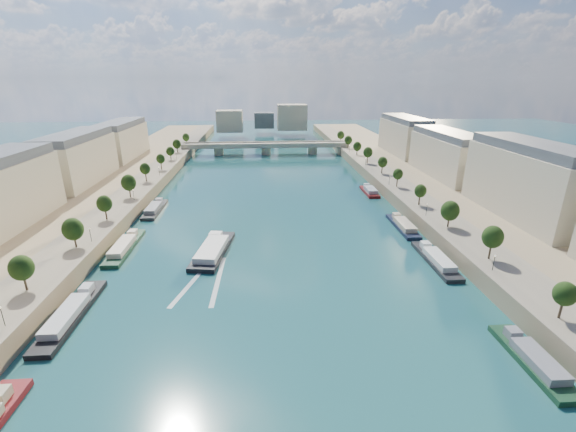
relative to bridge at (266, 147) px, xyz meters
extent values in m
plane|color=#0E3B3E|center=(0.00, -127.47, -5.08)|extent=(700.00, 700.00, 0.00)
cube|color=#9E8460|center=(-72.00, -127.47, -2.58)|extent=(44.00, 520.00, 5.00)
cube|color=#9E8460|center=(72.00, -127.47, -2.58)|extent=(44.00, 520.00, 5.00)
cube|color=gray|center=(-57.00, -127.47, -0.03)|extent=(14.00, 520.00, 0.10)
cube|color=gray|center=(57.00, -127.47, -0.03)|extent=(14.00, 520.00, 0.10)
cylinder|color=#382B1E|center=(-55.00, -185.47, 1.83)|extent=(0.50, 0.50, 3.82)
ellipsoid|color=#193210|center=(-55.00, -185.47, 5.42)|extent=(4.80, 4.80, 5.52)
cylinder|color=#382B1E|center=(-55.00, -161.47, 1.83)|extent=(0.50, 0.50, 3.82)
ellipsoid|color=#193210|center=(-55.00, -161.47, 5.42)|extent=(4.80, 4.80, 5.52)
cylinder|color=#382B1E|center=(-55.00, -137.47, 1.83)|extent=(0.50, 0.50, 3.82)
ellipsoid|color=#193210|center=(-55.00, -137.47, 5.42)|extent=(4.80, 4.80, 5.52)
cylinder|color=#382B1E|center=(-55.00, -113.47, 1.83)|extent=(0.50, 0.50, 3.82)
ellipsoid|color=#193210|center=(-55.00, -113.47, 5.42)|extent=(4.80, 4.80, 5.52)
cylinder|color=#382B1E|center=(-55.00, -89.47, 1.83)|extent=(0.50, 0.50, 3.82)
ellipsoid|color=#193210|center=(-55.00, -89.47, 5.42)|extent=(4.80, 4.80, 5.52)
cylinder|color=#382B1E|center=(-55.00, -65.47, 1.83)|extent=(0.50, 0.50, 3.82)
ellipsoid|color=#193210|center=(-55.00, -65.47, 5.42)|extent=(4.80, 4.80, 5.52)
cylinder|color=#382B1E|center=(-55.00, -41.47, 1.83)|extent=(0.50, 0.50, 3.82)
ellipsoid|color=#193210|center=(-55.00, -41.47, 5.42)|extent=(4.80, 4.80, 5.52)
cylinder|color=#382B1E|center=(-55.00, -17.47, 1.83)|extent=(0.50, 0.50, 3.82)
ellipsoid|color=#193210|center=(-55.00, -17.47, 5.42)|extent=(4.80, 4.80, 5.52)
cylinder|color=#382B1E|center=(-55.00, 6.53, 1.83)|extent=(0.50, 0.50, 3.82)
ellipsoid|color=#193210|center=(-55.00, 6.53, 5.42)|extent=(4.80, 4.80, 5.52)
cylinder|color=#382B1E|center=(55.00, -201.47, 1.83)|extent=(0.50, 0.50, 3.82)
ellipsoid|color=#193210|center=(55.00, -201.47, 5.42)|extent=(4.80, 4.80, 5.52)
cylinder|color=#382B1E|center=(55.00, -177.47, 1.83)|extent=(0.50, 0.50, 3.82)
ellipsoid|color=#193210|center=(55.00, -177.47, 5.42)|extent=(4.80, 4.80, 5.52)
cylinder|color=#382B1E|center=(55.00, -153.47, 1.83)|extent=(0.50, 0.50, 3.82)
ellipsoid|color=#193210|center=(55.00, -153.47, 5.42)|extent=(4.80, 4.80, 5.52)
cylinder|color=#382B1E|center=(55.00, -129.47, 1.83)|extent=(0.50, 0.50, 3.82)
ellipsoid|color=#193210|center=(55.00, -129.47, 5.42)|extent=(4.80, 4.80, 5.52)
cylinder|color=#382B1E|center=(55.00, -105.47, 1.83)|extent=(0.50, 0.50, 3.82)
ellipsoid|color=#193210|center=(55.00, -105.47, 5.42)|extent=(4.80, 4.80, 5.52)
cylinder|color=#382B1E|center=(55.00, -81.47, 1.83)|extent=(0.50, 0.50, 3.82)
ellipsoid|color=#193210|center=(55.00, -81.47, 5.42)|extent=(4.80, 4.80, 5.52)
cylinder|color=#382B1E|center=(55.00, -57.47, 1.83)|extent=(0.50, 0.50, 3.82)
ellipsoid|color=#193210|center=(55.00, -57.47, 5.42)|extent=(4.80, 4.80, 5.52)
cylinder|color=#382B1E|center=(55.00, -33.47, 1.83)|extent=(0.50, 0.50, 3.82)
ellipsoid|color=#193210|center=(55.00, -33.47, 5.42)|extent=(4.80, 4.80, 5.52)
cylinder|color=#382B1E|center=(55.00, -9.47, 1.83)|extent=(0.50, 0.50, 3.82)
ellipsoid|color=#193210|center=(55.00, -9.47, 5.42)|extent=(4.80, 4.80, 5.52)
cylinder|color=#382B1E|center=(55.00, 14.53, 1.83)|extent=(0.50, 0.50, 3.82)
ellipsoid|color=#193210|center=(55.00, 14.53, 5.42)|extent=(4.80, 4.80, 5.52)
cylinder|color=black|center=(-52.50, -197.47, 1.92)|extent=(0.14, 0.14, 4.00)
sphere|color=#FFE5B2|center=(-52.50, -197.47, 4.02)|extent=(0.36, 0.36, 0.36)
cylinder|color=black|center=(-52.50, -157.47, 1.92)|extent=(0.14, 0.14, 4.00)
sphere|color=#FFE5B2|center=(-52.50, -157.47, 4.02)|extent=(0.36, 0.36, 0.36)
cylinder|color=black|center=(-52.50, -117.47, 1.92)|extent=(0.14, 0.14, 4.00)
sphere|color=#FFE5B2|center=(-52.50, -117.47, 4.02)|extent=(0.36, 0.36, 0.36)
cylinder|color=black|center=(-52.50, -77.47, 1.92)|extent=(0.14, 0.14, 4.00)
sphere|color=#FFE5B2|center=(-52.50, -77.47, 4.02)|extent=(0.36, 0.36, 0.36)
cylinder|color=black|center=(-52.50, -37.47, 1.92)|extent=(0.14, 0.14, 4.00)
sphere|color=#FFE5B2|center=(-52.50, -37.47, 4.02)|extent=(0.36, 0.36, 0.36)
cylinder|color=black|center=(52.50, -182.47, 1.92)|extent=(0.14, 0.14, 4.00)
sphere|color=#FFE5B2|center=(52.50, -182.47, 4.02)|extent=(0.36, 0.36, 0.36)
cylinder|color=black|center=(52.50, -142.47, 1.92)|extent=(0.14, 0.14, 4.00)
sphere|color=#FFE5B2|center=(52.50, -142.47, 4.02)|extent=(0.36, 0.36, 0.36)
cylinder|color=black|center=(52.50, -102.47, 1.92)|extent=(0.14, 0.14, 4.00)
sphere|color=#FFE5B2|center=(52.50, -102.47, 4.02)|extent=(0.36, 0.36, 0.36)
cylinder|color=black|center=(52.50, -62.47, 1.92)|extent=(0.14, 0.14, 4.00)
sphere|color=#FFE5B2|center=(52.50, -62.47, 4.02)|extent=(0.36, 0.36, 0.36)
cylinder|color=black|center=(52.50, -22.47, 1.92)|extent=(0.14, 0.14, 4.00)
sphere|color=#FFE5B2|center=(52.50, -22.47, 4.02)|extent=(0.36, 0.36, 0.36)
cube|color=beige|center=(-85.00, -86.47, 9.92)|extent=(16.00, 52.00, 20.00)
cube|color=#474C54|center=(-85.00, -86.47, 21.52)|extent=(14.72, 50.44, 3.20)
cube|color=beige|center=(-85.00, -28.47, 9.92)|extent=(16.00, 52.00, 20.00)
cube|color=#474C54|center=(-85.00, -28.47, 21.52)|extent=(14.72, 50.44, 3.20)
cube|color=beige|center=(85.00, -144.47, 9.92)|extent=(16.00, 52.00, 20.00)
cube|color=#474C54|center=(85.00, -144.47, 21.52)|extent=(14.72, 50.44, 3.20)
cube|color=beige|center=(85.00, -86.47, 9.92)|extent=(16.00, 52.00, 20.00)
cube|color=#474C54|center=(85.00, -86.47, 21.52)|extent=(14.72, 50.44, 3.20)
cube|color=beige|center=(85.00, -28.47, 9.92)|extent=(16.00, 52.00, 20.00)
cube|color=#474C54|center=(85.00, -28.47, 21.52)|extent=(14.72, 50.44, 3.20)
cube|color=beige|center=(-30.00, 82.53, 8.92)|extent=(22.00, 18.00, 18.00)
cube|color=beige|center=(25.00, 92.53, 10.92)|extent=(26.00, 20.00, 22.00)
cube|color=#474C54|center=(0.00, 107.53, 6.92)|extent=(18.00, 16.00, 14.00)
cube|color=#C1B79E|center=(0.00, 0.00, 1.12)|extent=(112.00, 11.00, 2.20)
cube|color=#C1B79E|center=(0.00, -5.00, 2.62)|extent=(112.00, 0.80, 0.90)
cube|color=#C1B79E|center=(0.00, 5.00, 2.62)|extent=(112.00, 0.80, 0.90)
cylinder|color=#C1B79E|center=(-32.00, 0.00, -2.58)|extent=(6.40, 6.40, 5.00)
cylinder|color=#C1B79E|center=(0.00, 0.00, -2.58)|extent=(6.40, 6.40, 5.00)
cylinder|color=#C1B79E|center=(32.00, 0.00, -2.58)|extent=(6.40, 6.40, 5.00)
cube|color=#C1B79E|center=(-52.00, 0.00, -2.58)|extent=(6.00, 12.00, 5.00)
cube|color=#C1B79E|center=(52.00, 0.00, -2.58)|extent=(6.00, 12.00, 5.00)
cube|color=black|center=(-18.35, -156.28, -4.72)|extent=(11.50, 27.69, 1.92)
cube|color=white|center=(-18.35, -158.43, -2.90)|extent=(8.76, 18.19, 1.73)
cube|color=white|center=(-18.35, -148.22, -2.86)|extent=(4.27, 3.75, 1.80)
cube|color=silver|center=(-21.55, -173.28, -5.06)|extent=(8.04, 25.39, 0.04)
cube|color=silver|center=(-15.15, -173.28, -5.06)|extent=(1.81, 26.02, 0.04)
cube|color=#BAAF8C|center=(-45.50, -211.84, -2.98)|extent=(2.50, 2.62, 1.80)
cube|color=black|center=(-45.50, -187.64, -4.78)|extent=(5.00, 27.92, 1.80)
cube|color=silver|center=(-45.50, -189.87, -3.08)|extent=(4.10, 15.35, 1.60)
cube|color=silver|center=(-45.50, -179.26, -2.98)|extent=(2.50, 3.35, 1.80)
cube|color=#1C472D|center=(-45.50, -152.03, -4.78)|extent=(5.00, 26.66, 1.80)
cube|color=beige|center=(-45.50, -154.16, -3.08)|extent=(4.10, 14.66, 1.60)
cube|color=beige|center=(-45.50, -144.03, -2.98)|extent=(2.50, 3.20, 1.80)
cube|color=#29292C|center=(-45.50, -116.10, -4.78)|extent=(5.00, 23.31, 1.80)
cube|color=gray|center=(-45.50, -117.96, -3.08)|extent=(4.10, 12.82, 1.60)
cube|color=gray|center=(-45.50, -109.11, -2.98)|extent=(2.50, 2.80, 1.80)
cube|color=#193F25|center=(45.50, -208.53, -4.78)|extent=(5.00, 20.21, 1.80)
cube|color=gray|center=(45.50, -210.15, -3.08)|extent=(4.10, 11.12, 1.60)
cube|color=gray|center=(45.50, -202.47, -2.98)|extent=(2.50, 2.43, 1.80)
cube|color=#232326|center=(45.50, -167.36, -4.78)|extent=(5.00, 24.52, 1.80)
cube|color=white|center=(45.50, -169.32, -3.08)|extent=(4.10, 13.49, 1.60)
cube|color=white|center=(45.50, -160.00, -2.98)|extent=(2.50, 2.94, 1.80)
cube|color=#171E34|center=(45.50, -140.65, -4.78)|extent=(5.00, 22.70, 1.80)
cube|color=beige|center=(45.50, -142.47, -3.08)|extent=(4.10, 12.48, 1.60)
cube|color=beige|center=(45.50, -133.84, -2.98)|extent=(2.50, 2.72, 1.80)
cube|color=maroon|center=(45.50, -97.50, -4.78)|extent=(5.00, 17.68, 1.80)
cube|color=#ACB2B9|center=(45.50, -98.91, -3.08)|extent=(4.10, 9.72, 1.60)
cube|color=#ACB2B9|center=(45.50, -92.19, -2.98)|extent=(2.50, 2.12, 1.80)
camera|label=1|loc=(-3.13, -262.68, 44.41)|focal=24.00mm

